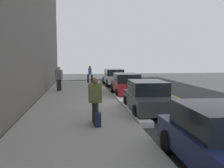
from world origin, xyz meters
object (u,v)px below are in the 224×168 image
object	(u,v)px
parked_car_navy	(221,140)
pedestrian_olive_coat	(95,99)
rolling_suitcase	(98,120)
pedestrian_grey_coat	(59,78)
parked_car_white	(114,77)
parked_car_red	(127,84)
parked_car_charcoal	(148,97)
pedestrian_blue_coat	(90,74)

from	to	relation	value
parked_car_navy	pedestrian_olive_coat	world-z (taller)	pedestrian_olive_coat
parked_car_navy	pedestrian_olive_coat	bearing A→B (deg)	-146.95
pedestrian_olive_coat	rolling_suitcase	xyz separation A→B (m)	(0.38, 0.07, -0.67)
pedestrian_grey_coat	pedestrian_olive_coat	distance (m)	9.94
parked_car_white	rolling_suitcase	bearing A→B (deg)	-10.12
parked_car_red	parked_car_charcoal	size ratio (longest dim) A/B	1.11
parked_car_white	parked_car_charcoal	world-z (taller)	same
pedestrian_grey_coat	pedestrian_blue_coat	bearing A→B (deg)	156.26
pedestrian_grey_coat	rolling_suitcase	distance (m)	10.35
parked_car_navy	pedestrian_grey_coat	world-z (taller)	pedestrian_grey_coat
pedestrian_olive_coat	parked_car_red	bearing A→B (deg)	161.18
parked_car_navy	pedestrian_grey_coat	xyz separation A→B (m)	(-13.74, -4.72, 0.36)
parked_car_navy	rolling_suitcase	world-z (taller)	parked_car_navy
parked_car_navy	parked_car_charcoal	bearing A→B (deg)	179.75
rolling_suitcase	pedestrian_olive_coat	bearing A→B (deg)	-170.25
pedestrian_blue_coat	parked_car_navy	bearing A→B (deg)	6.35
pedestrian_blue_coat	pedestrian_olive_coat	bearing A→B (deg)	-1.64
pedestrian_olive_coat	parked_car_navy	bearing A→B (deg)	33.05
pedestrian_blue_coat	pedestrian_olive_coat	world-z (taller)	pedestrian_olive_coat
parked_car_white	parked_car_charcoal	size ratio (longest dim) A/B	1.05
pedestrian_blue_coat	parked_car_red	bearing A→B (deg)	16.75
parked_car_white	parked_car_navy	xyz separation A→B (m)	(18.58, -0.11, -0.00)
rolling_suitcase	pedestrian_grey_coat	bearing A→B (deg)	-167.89
parked_car_charcoal	pedestrian_grey_coat	distance (m)	8.90
pedestrian_olive_coat	pedestrian_grey_coat	bearing A→B (deg)	-167.79
parked_car_navy	pedestrian_grey_coat	bearing A→B (deg)	-161.04
parked_car_red	parked_car_navy	distance (m)	11.98
parked_car_white	pedestrian_olive_coat	xyz separation A→B (m)	(14.56, -2.73, 0.32)
parked_car_navy	pedestrian_blue_coat	bearing A→B (deg)	-173.65
parked_car_white	parked_car_charcoal	distance (m)	12.36
parked_car_charcoal	rolling_suitcase	size ratio (longest dim) A/B	4.91
parked_car_charcoal	parked_car_white	bearing A→B (deg)	179.60
pedestrian_grey_coat	parked_car_charcoal	bearing A→B (deg)	32.27
parked_car_navy	rolling_suitcase	size ratio (longest dim) A/B	4.86
pedestrian_olive_coat	rolling_suitcase	distance (m)	0.78
parked_car_charcoal	parked_car_navy	distance (m)	6.22
pedestrian_blue_coat	pedestrian_grey_coat	size ratio (longest dim) A/B	0.93
pedestrian_blue_coat	pedestrian_grey_coat	world-z (taller)	pedestrian_grey_coat
parked_car_red	parked_car_white	bearing A→B (deg)	179.84
pedestrian_olive_coat	rolling_suitcase	world-z (taller)	pedestrian_olive_coat
parked_car_navy	rolling_suitcase	distance (m)	4.46
parked_car_white	parked_car_red	bearing A→B (deg)	-0.16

